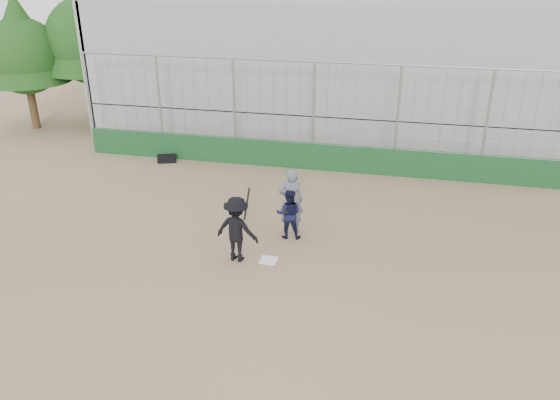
% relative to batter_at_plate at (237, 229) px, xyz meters
% --- Properties ---
extents(ground, '(90.00, 90.00, 0.00)m').
position_rel_batter_at_plate_xyz_m(ground, '(0.82, 0.09, -0.90)').
color(ground, brown).
rests_on(ground, ground).
extents(home_plate, '(0.44, 0.44, 0.02)m').
position_rel_batter_at_plate_xyz_m(home_plate, '(0.82, 0.09, -0.88)').
color(home_plate, white).
rests_on(home_plate, ground).
extents(backstop, '(18.10, 0.25, 4.04)m').
position_rel_batter_at_plate_xyz_m(backstop, '(0.82, 7.09, 0.06)').
color(backstop, '#133C1B').
rests_on(backstop, ground).
extents(bleachers, '(20.25, 6.70, 6.98)m').
position_rel_batter_at_plate_xyz_m(bleachers, '(0.82, 12.05, 2.03)').
color(bleachers, gray).
rests_on(bleachers, ground).
extents(tree_left, '(4.48, 4.48, 7.00)m').
position_rel_batter_at_plate_xyz_m(tree_left, '(-10.18, 11.09, 3.49)').
color(tree_left, '#322112').
rests_on(tree_left, ground).
extents(tree_right, '(3.84, 3.84, 6.00)m').
position_rel_batter_at_plate_xyz_m(tree_right, '(-12.68, 9.59, 2.86)').
color(tree_right, '#3D2816').
rests_on(tree_right, ground).
extents(batter_at_plate, '(1.24, 0.85, 1.94)m').
position_rel_batter_at_plate_xyz_m(batter_at_plate, '(0.00, 0.00, 0.00)').
color(batter_at_plate, black).
rests_on(batter_at_plate, ground).
extents(catcher_crouched, '(0.78, 0.64, 1.02)m').
position_rel_batter_at_plate_xyz_m(catcher_crouched, '(1.08, 1.48, -0.39)').
color(catcher_crouched, black).
rests_on(catcher_crouched, ground).
extents(umpire, '(0.83, 0.66, 1.77)m').
position_rel_batter_at_plate_xyz_m(umpire, '(1.06, 1.85, -0.01)').
color(umpire, '#535B6A').
rests_on(umpire, ground).
extents(equipment_bag, '(0.76, 0.50, 0.34)m').
position_rel_batter_at_plate_xyz_m(equipment_bag, '(-4.84, 6.55, -0.75)').
color(equipment_bag, black).
rests_on(equipment_bag, ground).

